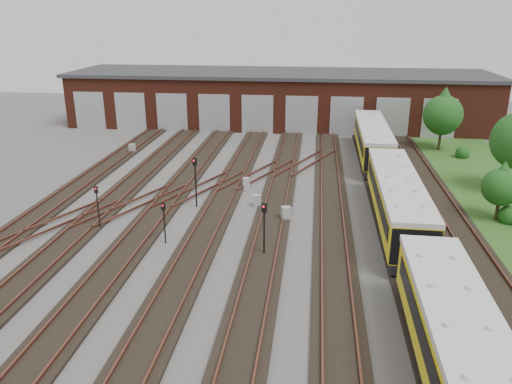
# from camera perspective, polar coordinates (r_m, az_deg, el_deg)

# --- Properties ---
(ground) EXTENTS (120.00, 120.00, 0.00)m
(ground) POSITION_cam_1_polar(r_m,az_deg,el_deg) (26.07, -4.36, -10.56)
(ground) COLOR #494744
(ground) RESTS_ON ground
(track_network) EXTENTS (30.40, 70.00, 0.33)m
(track_network) POSITION_cam_1_polar(r_m,az_deg,el_deg) (26.55, -4.48, -9.70)
(track_network) COLOR black
(track_network) RESTS_ON ground
(maintenance_shed) EXTENTS (51.00, 12.50, 6.35)m
(maintenance_shed) POSITION_cam_1_polar(r_m,az_deg,el_deg) (62.96, 2.65, 10.73)
(maintenance_shed) COLOR #562115
(maintenance_shed) RESTS_ON ground
(metro_train) EXTENTS (2.83, 46.57, 3.00)m
(metro_train) POSITION_cam_1_polar(r_m,az_deg,el_deg) (33.19, 15.79, -0.84)
(metro_train) COLOR black
(metro_train) RESTS_ON ground
(signal_mast_0) EXTENTS (0.24, 0.22, 2.61)m
(signal_mast_0) POSITION_cam_1_polar(r_m,az_deg,el_deg) (30.16, -10.47, -2.89)
(signal_mast_0) COLOR black
(signal_mast_0) RESTS_ON ground
(signal_mast_1) EXTENTS (0.23, 0.22, 2.94)m
(signal_mast_1) POSITION_cam_1_polar(r_m,az_deg,el_deg) (33.03, -17.67, -1.15)
(signal_mast_1) COLOR black
(signal_mast_1) RESTS_ON ground
(signal_mast_2) EXTENTS (0.31, 0.30, 3.65)m
(signal_mast_2) POSITION_cam_1_polar(r_m,az_deg,el_deg) (35.32, -6.94, 1.81)
(signal_mast_2) COLOR black
(signal_mast_2) RESTS_ON ground
(signal_mast_3) EXTENTS (0.31, 0.29, 3.22)m
(signal_mast_3) POSITION_cam_1_polar(r_m,az_deg,el_deg) (28.02, 0.95, -3.50)
(signal_mast_3) COLOR black
(signal_mast_3) RESTS_ON ground
(relay_cabinet_1) EXTENTS (0.58, 0.49, 0.91)m
(relay_cabinet_1) POSITION_cam_1_polar(r_m,az_deg,el_deg) (51.10, -13.96, 4.86)
(relay_cabinet_1) COLOR #97999B
(relay_cabinet_1) RESTS_ON ground
(relay_cabinet_2) EXTENTS (0.58, 0.51, 0.89)m
(relay_cabinet_2) POSITION_cam_1_polar(r_m,az_deg,el_deg) (35.73, 0.17, -1.02)
(relay_cabinet_2) COLOR #97999B
(relay_cabinet_2) RESTS_ON ground
(relay_cabinet_3) EXTENTS (0.64, 0.59, 0.87)m
(relay_cabinet_3) POSITION_cam_1_polar(r_m,az_deg,el_deg) (39.48, -1.14, 1.03)
(relay_cabinet_3) COLOR #97999B
(relay_cabinet_3) RESTS_ON ground
(relay_cabinet_4) EXTENTS (0.73, 0.66, 0.99)m
(relay_cabinet_4) POSITION_cam_1_polar(r_m,az_deg,el_deg) (33.38, 3.45, -2.51)
(relay_cabinet_4) COLOR #97999B
(relay_cabinet_4) RESTS_ON ground
(tree_0) EXTENTS (3.42, 3.42, 5.66)m
(tree_0) POSITION_cam_1_polar(r_m,az_deg,el_deg) (53.57, 20.60, 8.35)
(tree_0) COLOR #302615
(tree_0) RESTS_ON ground
(tree_1) EXTENTS (3.84, 3.84, 6.37)m
(tree_1) POSITION_cam_1_polar(r_m,az_deg,el_deg) (53.11, 20.64, 8.76)
(tree_1) COLOR #302615
(tree_1) RESTS_ON ground
(tree_3) EXTENTS (2.51, 2.51, 4.15)m
(tree_3) POSITION_cam_1_polar(r_m,az_deg,el_deg) (36.42, 26.31, 0.97)
(tree_3) COLOR #302615
(tree_3) RESTS_ON ground
(bush_1) EXTENTS (1.40, 1.40, 1.40)m
(bush_1) POSITION_cam_1_polar(r_m,az_deg,el_deg) (36.94, 27.00, -2.15)
(bush_1) COLOR #154513
(bush_1) RESTS_ON ground
(bush_2) EXTENTS (1.33, 1.33, 1.33)m
(bush_2) POSITION_cam_1_polar(r_m,az_deg,el_deg) (51.75, 22.57, 4.33)
(bush_2) COLOR #154513
(bush_2) RESTS_ON ground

